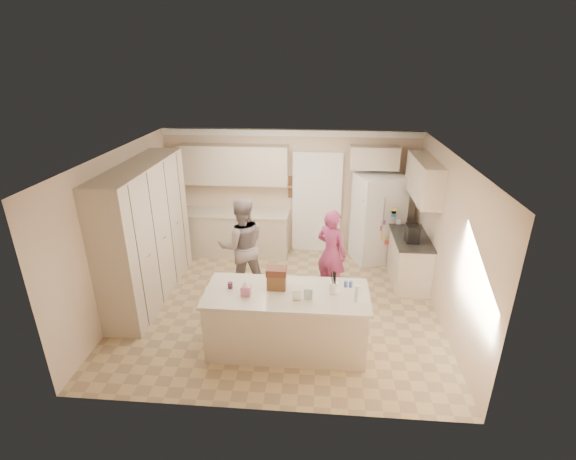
# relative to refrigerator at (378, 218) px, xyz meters

# --- Properties ---
(floor) EXTENTS (5.20, 4.60, 0.02)m
(floor) POSITION_rel_refrigerator_xyz_m (-1.79, -1.93, -0.91)
(floor) COLOR tan
(floor) RESTS_ON ground
(ceiling) EXTENTS (5.20, 4.60, 0.02)m
(ceiling) POSITION_rel_refrigerator_xyz_m (-1.79, -1.93, 1.71)
(ceiling) COLOR white
(ceiling) RESTS_ON wall_back
(wall_back) EXTENTS (5.20, 0.02, 2.60)m
(wall_back) POSITION_rel_refrigerator_xyz_m (-1.79, 0.38, 0.40)
(wall_back) COLOR beige
(wall_back) RESTS_ON ground
(wall_front) EXTENTS (5.20, 0.02, 2.60)m
(wall_front) POSITION_rel_refrigerator_xyz_m (-1.79, -4.24, 0.40)
(wall_front) COLOR beige
(wall_front) RESTS_ON ground
(wall_left) EXTENTS (0.02, 4.60, 2.60)m
(wall_left) POSITION_rel_refrigerator_xyz_m (-4.40, -1.93, 0.40)
(wall_left) COLOR beige
(wall_left) RESTS_ON ground
(wall_right) EXTENTS (0.02, 4.60, 2.60)m
(wall_right) POSITION_rel_refrigerator_xyz_m (0.82, -1.93, 0.40)
(wall_right) COLOR beige
(wall_right) RESTS_ON ground
(crown_back) EXTENTS (5.20, 0.08, 0.12)m
(crown_back) POSITION_rel_refrigerator_xyz_m (-1.79, 0.33, 1.63)
(crown_back) COLOR white
(crown_back) RESTS_ON wall_back
(pantry_bank) EXTENTS (0.60, 2.60, 2.35)m
(pantry_bank) POSITION_rel_refrigerator_xyz_m (-4.09, -1.73, 0.28)
(pantry_bank) COLOR beige
(pantry_bank) RESTS_ON floor
(back_base_cab) EXTENTS (2.20, 0.60, 0.88)m
(back_base_cab) POSITION_rel_refrigerator_xyz_m (-2.94, 0.07, -0.46)
(back_base_cab) COLOR beige
(back_base_cab) RESTS_ON floor
(back_countertop) EXTENTS (2.24, 0.63, 0.04)m
(back_countertop) POSITION_rel_refrigerator_xyz_m (-2.94, 0.06, 0.00)
(back_countertop) COLOR beige
(back_countertop) RESTS_ON back_base_cab
(back_upper_cab) EXTENTS (2.20, 0.35, 0.80)m
(back_upper_cab) POSITION_rel_refrigerator_xyz_m (-2.94, 0.20, 1.00)
(back_upper_cab) COLOR beige
(back_upper_cab) RESTS_ON wall_back
(doorway_opening) EXTENTS (0.90, 0.06, 2.10)m
(doorway_opening) POSITION_rel_refrigerator_xyz_m (-1.24, 0.35, 0.15)
(doorway_opening) COLOR black
(doorway_opening) RESTS_ON floor
(doorway_casing) EXTENTS (1.02, 0.03, 2.22)m
(doorway_casing) POSITION_rel_refrigerator_xyz_m (-1.24, 0.32, 0.15)
(doorway_casing) COLOR white
(doorway_casing) RESTS_ON floor
(wall_frame_upper) EXTENTS (0.15, 0.02, 0.20)m
(wall_frame_upper) POSITION_rel_refrigerator_xyz_m (-1.77, 0.34, 0.65)
(wall_frame_upper) COLOR brown
(wall_frame_upper) RESTS_ON wall_back
(wall_frame_lower) EXTENTS (0.15, 0.02, 0.20)m
(wall_frame_lower) POSITION_rel_refrigerator_xyz_m (-1.77, 0.34, 0.38)
(wall_frame_lower) COLOR brown
(wall_frame_lower) RESTS_ON wall_back
(refrigerator) EXTENTS (1.09, 0.97, 1.80)m
(refrigerator) POSITION_rel_refrigerator_xyz_m (0.00, 0.00, 0.00)
(refrigerator) COLOR white
(refrigerator) RESTS_ON floor
(fridge_seam) EXTENTS (0.02, 0.02, 1.78)m
(fridge_seam) POSITION_rel_refrigerator_xyz_m (-0.00, -0.36, 0.00)
(fridge_seam) COLOR gray
(fridge_seam) RESTS_ON refrigerator
(fridge_dispenser) EXTENTS (0.22, 0.03, 0.35)m
(fridge_dispenser) POSITION_rel_refrigerator_xyz_m (-0.22, -0.37, 0.25)
(fridge_dispenser) COLOR black
(fridge_dispenser) RESTS_ON refrigerator
(fridge_handle_l) EXTENTS (0.02, 0.02, 0.85)m
(fridge_handle_l) POSITION_rel_refrigerator_xyz_m (-0.05, -0.37, 0.15)
(fridge_handle_l) COLOR silver
(fridge_handle_l) RESTS_ON refrigerator
(fridge_handle_r) EXTENTS (0.02, 0.02, 0.85)m
(fridge_handle_r) POSITION_rel_refrigerator_xyz_m (0.05, -0.37, 0.15)
(fridge_handle_r) COLOR silver
(fridge_handle_r) RESTS_ON refrigerator
(over_fridge_cab) EXTENTS (0.95, 0.35, 0.45)m
(over_fridge_cab) POSITION_rel_refrigerator_xyz_m (-0.14, 0.20, 1.20)
(over_fridge_cab) COLOR beige
(over_fridge_cab) RESTS_ON wall_back
(right_base_cab) EXTENTS (0.60, 1.20, 0.88)m
(right_base_cab) POSITION_rel_refrigerator_xyz_m (0.51, -0.93, -0.46)
(right_base_cab) COLOR beige
(right_base_cab) RESTS_ON floor
(right_countertop) EXTENTS (0.63, 1.24, 0.04)m
(right_countertop) POSITION_rel_refrigerator_xyz_m (0.50, -0.93, 0.00)
(right_countertop) COLOR #2D2B28
(right_countertop) RESTS_ON right_base_cab
(right_upper_cab) EXTENTS (0.35, 1.50, 0.70)m
(right_upper_cab) POSITION_rel_refrigerator_xyz_m (0.63, -0.73, 1.05)
(right_upper_cab) COLOR beige
(right_upper_cab) RESTS_ON wall_right
(coffee_maker) EXTENTS (0.22, 0.28, 0.30)m
(coffee_maker) POSITION_rel_refrigerator_xyz_m (0.46, -1.13, 0.17)
(coffee_maker) COLOR black
(coffee_maker) RESTS_ON right_countertop
(island_base) EXTENTS (2.20, 0.90, 0.88)m
(island_base) POSITION_rel_refrigerator_xyz_m (-1.59, -3.03, -0.46)
(island_base) COLOR beige
(island_base) RESTS_ON floor
(island_top) EXTENTS (2.28, 0.96, 0.05)m
(island_top) POSITION_rel_refrigerator_xyz_m (-1.59, -3.03, 0.00)
(island_top) COLOR beige
(island_top) RESTS_ON island_base
(utensil_crock) EXTENTS (0.13, 0.13, 0.15)m
(utensil_crock) POSITION_rel_refrigerator_xyz_m (-0.94, -2.98, 0.10)
(utensil_crock) COLOR white
(utensil_crock) RESTS_ON island_top
(tissue_box) EXTENTS (0.13, 0.13, 0.14)m
(tissue_box) POSITION_rel_refrigerator_xyz_m (-2.14, -3.13, 0.10)
(tissue_box) COLOR pink
(tissue_box) RESTS_ON island_top
(tissue_plume) EXTENTS (0.08, 0.08, 0.08)m
(tissue_plume) POSITION_rel_refrigerator_xyz_m (-2.14, -3.13, 0.20)
(tissue_plume) COLOR white
(tissue_plume) RESTS_ON tissue_box
(dollhouse_body) EXTENTS (0.26, 0.18, 0.22)m
(dollhouse_body) POSITION_rel_refrigerator_xyz_m (-1.74, -2.93, 0.14)
(dollhouse_body) COLOR brown
(dollhouse_body) RESTS_ON island_top
(dollhouse_roof) EXTENTS (0.28, 0.20, 0.10)m
(dollhouse_roof) POSITION_rel_refrigerator_xyz_m (-1.74, -2.93, 0.30)
(dollhouse_roof) COLOR #592D1E
(dollhouse_roof) RESTS_ON dollhouse_body
(jam_jar) EXTENTS (0.07, 0.07, 0.09)m
(jam_jar) POSITION_rel_refrigerator_xyz_m (-2.39, -2.98, 0.07)
(jam_jar) COLOR #59263F
(jam_jar) RESTS_ON island_top
(greeting_card_a) EXTENTS (0.12, 0.06, 0.16)m
(greeting_card_a) POSITION_rel_refrigerator_xyz_m (-1.44, -3.23, 0.11)
(greeting_card_a) COLOR white
(greeting_card_a) RESTS_ON island_top
(greeting_card_b) EXTENTS (0.12, 0.05, 0.16)m
(greeting_card_b) POSITION_rel_refrigerator_xyz_m (-1.29, -3.18, 0.11)
(greeting_card_b) COLOR silver
(greeting_card_b) RESTS_ON island_top
(water_bottle) EXTENTS (0.07, 0.07, 0.24)m
(water_bottle) POSITION_rel_refrigerator_xyz_m (-0.64, -3.18, 0.14)
(water_bottle) COLOR silver
(water_bottle) RESTS_ON island_top
(shaker_salt) EXTENTS (0.05, 0.05, 0.09)m
(shaker_salt) POSITION_rel_refrigerator_xyz_m (-0.77, -2.81, 0.07)
(shaker_salt) COLOR #4254B1
(shaker_salt) RESTS_ON island_top
(shaker_pepper) EXTENTS (0.05, 0.05, 0.09)m
(shaker_pepper) POSITION_rel_refrigerator_xyz_m (-0.70, -2.81, 0.07)
(shaker_pepper) COLOR #4254B1
(shaker_pepper) RESTS_ON island_top
(teen_boy) EXTENTS (1.01, 0.89, 1.74)m
(teen_boy) POSITION_rel_refrigerator_xyz_m (-2.51, -1.45, -0.03)
(teen_boy) COLOR gray
(teen_boy) RESTS_ON floor
(teen_girl) EXTENTS (0.69, 0.64, 1.58)m
(teen_girl) POSITION_rel_refrigerator_xyz_m (-0.95, -1.45, -0.11)
(teen_girl) COLOR #A43A51
(teen_girl) RESTS_ON floor
(fridge_magnets) EXTENTS (0.76, 0.02, 1.44)m
(fridge_magnets) POSITION_rel_refrigerator_xyz_m (-0.00, -0.36, 0.00)
(fridge_magnets) COLOR tan
(fridge_magnets) RESTS_ON refrigerator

